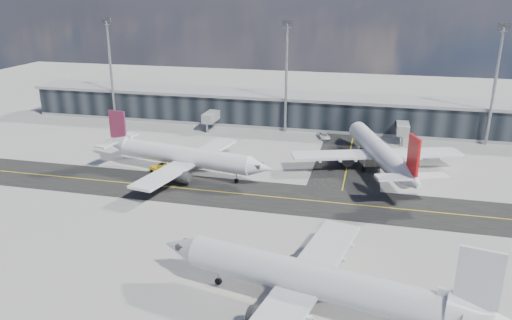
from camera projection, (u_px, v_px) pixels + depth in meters
The scene contains 9 objects.
ground at pixel (237, 202), 89.46m from camera, with size 300.00×300.00×0.00m, color gray.
taxiway_lanes at pixel (270, 183), 98.45m from camera, with size 180.00×63.00×0.03m.
terminal_concourse at pixel (290, 111), 138.57m from camera, with size 152.00×19.80×8.80m.
floodlight_masts at pixel (286, 73), 128.45m from camera, with size 102.50×0.70×28.90m.
airliner_af at pixel (182, 156), 102.20m from camera, with size 39.41×33.80×11.72m.
airliner_redtail at pixel (379, 152), 103.57m from camera, with size 35.83×41.54×12.59m.
airliner_near at pixel (315, 281), 58.14m from camera, with size 41.37×35.51×12.32m.
baggage_tug at pixel (160, 168), 103.33m from camera, with size 3.69×2.36×2.15m.
service_van at pixel (324, 136), 127.25m from camera, with size 2.35×5.09×1.42m, color white.
Camera 1 is at (22.66, -78.94, 36.45)m, focal length 35.00 mm.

